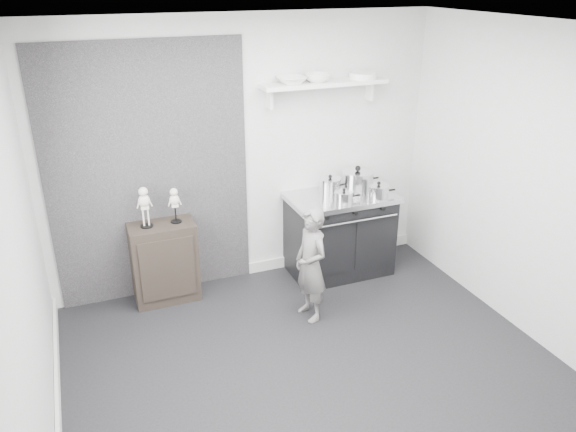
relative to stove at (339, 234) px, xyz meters
The scene contains 15 objects.
ground 1.80m from the stove, 122.26° to the right, with size 4.00×4.00×0.00m, color black.
room_shell 2.05m from the stove, 127.57° to the right, with size 4.02×3.62×2.71m.
wall_shelf 1.58m from the stove, 123.20° to the left, with size 1.30×0.26×0.24m.
stove is the anchor object (origin of this frame).
side_cabinet 1.86m from the stove, behind, with size 0.62×0.36×0.81m, color black.
child 0.96m from the stove, 132.61° to the right, with size 0.40×0.27×1.11m, color slate.
pot_back_left 0.54m from the stove, 130.35° to the left, with size 0.31×0.23×0.20m.
pot_back_right 0.61m from the stove, 23.91° to the left, with size 0.43×0.34×0.26m.
pot_front_right 0.64m from the stove, 32.64° to the right, with size 0.31×0.22×0.18m.
pot_front_center 0.54m from the stove, 108.50° to the right, with size 0.28×0.19×0.15m.
skeleton_full 2.07m from the stove, behind, with size 0.13×0.08×0.46m, color silver, non-canonical shape.
skeleton_torso 1.80m from the stove, behind, with size 0.11×0.07×0.40m, color silver, non-canonical shape.
bowl_large 1.71m from the stove, 158.12° to the left, with size 0.28×0.28×0.07m, color white.
bowl_small 1.65m from the stove, 137.36° to the left, with size 0.25×0.25×0.08m, color white.
plate_stack 1.66m from the stove, 33.83° to the left, with size 0.27×0.27×0.06m, color white.
Camera 1 is at (-1.59, -3.38, 3.02)m, focal length 35.00 mm.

